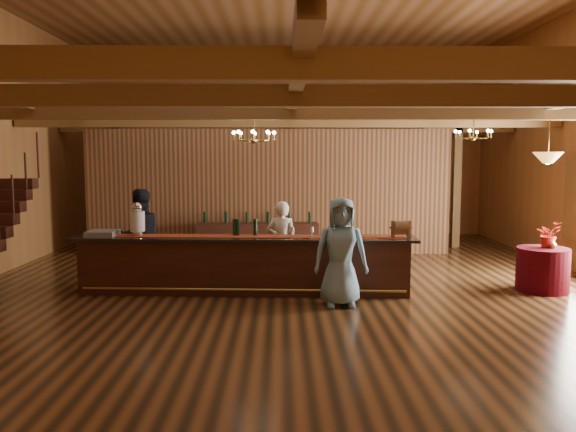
{
  "coord_description": "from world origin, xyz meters",
  "views": [
    {
      "loc": [
        -0.19,
        -10.41,
        2.41
      ],
      "look_at": [
        -0.05,
        0.7,
        1.24
      ],
      "focal_mm": 35.0,
      "sensor_mm": 36.0,
      "label": 1
    }
  ],
  "objects_px": {
    "guest": "(341,252)",
    "pendant_lamp": "(548,158)",
    "tasting_bar": "(244,264)",
    "chandelier_left": "(254,136)",
    "raffle_drum": "(401,228)",
    "chandelier_right": "(473,134)",
    "round_table": "(543,270)",
    "floor_plant": "(344,228)",
    "backbar_shelf": "(258,240)",
    "beverage_dispenser": "(137,220)",
    "bartender": "(282,243)",
    "staff_second": "(140,236)"
  },
  "relations": [
    {
      "from": "guest",
      "to": "pendant_lamp",
      "type": "bearing_deg",
      "value": 12.28
    },
    {
      "from": "tasting_bar",
      "to": "chandelier_left",
      "type": "xyz_separation_m",
      "value": [
        0.15,
        0.86,
        2.3
      ]
    },
    {
      "from": "raffle_drum",
      "to": "guest",
      "type": "relative_size",
      "value": 0.19
    },
    {
      "from": "chandelier_right",
      "to": "guest",
      "type": "distance_m",
      "value": 4.8
    },
    {
      "from": "round_table",
      "to": "floor_plant",
      "type": "relative_size",
      "value": 0.72
    },
    {
      "from": "pendant_lamp",
      "to": "backbar_shelf",
      "type": "bearing_deg",
      "value": 146.05
    },
    {
      "from": "tasting_bar",
      "to": "round_table",
      "type": "bearing_deg",
      "value": 3.74
    },
    {
      "from": "chandelier_right",
      "to": "floor_plant",
      "type": "xyz_separation_m",
      "value": [
        -2.5,
        2.01,
        -2.27
      ]
    },
    {
      "from": "beverage_dispenser",
      "to": "bartender",
      "type": "relative_size",
      "value": 0.38
    },
    {
      "from": "tasting_bar",
      "to": "chandelier_left",
      "type": "relative_size",
      "value": 7.62
    },
    {
      "from": "bartender",
      "to": "floor_plant",
      "type": "height_order",
      "value": "bartender"
    },
    {
      "from": "pendant_lamp",
      "to": "floor_plant",
      "type": "xyz_separation_m",
      "value": [
        -3.12,
        4.1,
        -1.77
      ]
    },
    {
      "from": "round_table",
      "to": "chandelier_right",
      "type": "height_order",
      "value": "chandelier_right"
    },
    {
      "from": "staff_second",
      "to": "pendant_lamp",
      "type": "bearing_deg",
      "value": 149.82
    },
    {
      "from": "beverage_dispenser",
      "to": "bartender",
      "type": "height_order",
      "value": "beverage_dispenser"
    },
    {
      "from": "tasting_bar",
      "to": "backbar_shelf",
      "type": "height_order",
      "value": "tasting_bar"
    },
    {
      "from": "raffle_drum",
      "to": "beverage_dispenser",
      "type": "bearing_deg",
      "value": 175.72
    },
    {
      "from": "pendant_lamp",
      "to": "chandelier_left",
      "type": "bearing_deg",
      "value": 171.31
    },
    {
      "from": "chandelier_left",
      "to": "pendant_lamp",
      "type": "height_order",
      "value": "same"
    },
    {
      "from": "beverage_dispenser",
      "to": "floor_plant",
      "type": "relative_size",
      "value": 0.47
    },
    {
      "from": "raffle_drum",
      "to": "guest",
      "type": "distance_m",
      "value": 1.35
    },
    {
      "from": "pendant_lamp",
      "to": "bartender",
      "type": "relative_size",
      "value": 0.56
    },
    {
      "from": "raffle_drum",
      "to": "backbar_shelf",
      "type": "relative_size",
      "value": 0.12
    },
    {
      "from": "tasting_bar",
      "to": "guest",
      "type": "relative_size",
      "value": 3.44
    },
    {
      "from": "backbar_shelf",
      "to": "round_table",
      "type": "relative_size",
      "value": 3.22
    },
    {
      "from": "staff_second",
      "to": "bartender",
      "type": "bearing_deg",
      "value": 153.43
    },
    {
      "from": "chandelier_left",
      "to": "floor_plant",
      "type": "xyz_separation_m",
      "value": [
        2.1,
        3.3,
        -2.18
      ]
    },
    {
      "from": "tasting_bar",
      "to": "bartender",
      "type": "height_order",
      "value": "bartender"
    },
    {
      "from": "pendant_lamp",
      "to": "chandelier_right",
      "type": "bearing_deg",
      "value": 106.75
    },
    {
      "from": "chandelier_right",
      "to": "staff_second",
      "type": "bearing_deg",
      "value": -168.56
    },
    {
      "from": "tasting_bar",
      "to": "guest",
      "type": "distance_m",
      "value": 1.89
    },
    {
      "from": "round_table",
      "to": "bartender",
      "type": "bearing_deg",
      "value": 172.46
    },
    {
      "from": "backbar_shelf",
      "to": "chandelier_right",
      "type": "bearing_deg",
      "value": -20.04
    },
    {
      "from": "chandelier_right",
      "to": "bartender",
      "type": "height_order",
      "value": "chandelier_right"
    },
    {
      "from": "backbar_shelf",
      "to": "floor_plant",
      "type": "xyz_separation_m",
      "value": [
        2.16,
        0.54,
        0.22
      ]
    },
    {
      "from": "raffle_drum",
      "to": "staff_second",
      "type": "distance_m",
      "value": 4.88
    },
    {
      "from": "beverage_dispenser",
      "to": "staff_second",
      "type": "height_order",
      "value": "staff_second"
    },
    {
      "from": "beverage_dispenser",
      "to": "bartender",
      "type": "bearing_deg",
      "value": 11.61
    },
    {
      "from": "chandelier_right",
      "to": "staff_second",
      "type": "distance_m",
      "value": 7.2
    },
    {
      "from": "tasting_bar",
      "to": "round_table",
      "type": "height_order",
      "value": "tasting_bar"
    },
    {
      "from": "staff_second",
      "to": "backbar_shelf",
      "type": "bearing_deg",
      "value": -151.41
    },
    {
      "from": "backbar_shelf",
      "to": "floor_plant",
      "type": "height_order",
      "value": "floor_plant"
    },
    {
      "from": "chandelier_right",
      "to": "pendant_lamp",
      "type": "relative_size",
      "value": 0.89
    },
    {
      "from": "pendant_lamp",
      "to": "floor_plant",
      "type": "distance_m",
      "value": 5.45
    },
    {
      "from": "chandelier_right",
      "to": "staff_second",
      "type": "relative_size",
      "value": 0.44
    },
    {
      "from": "beverage_dispenser",
      "to": "chandelier_right",
      "type": "distance_m",
      "value": 7.13
    },
    {
      "from": "tasting_bar",
      "to": "chandelier_left",
      "type": "height_order",
      "value": "chandelier_left"
    },
    {
      "from": "chandelier_left",
      "to": "guest",
      "type": "height_order",
      "value": "chandelier_left"
    },
    {
      "from": "beverage_dispenser",
      "to": "backbar_shelf",
      "type": "bearing_deg",
      "value": 60.01
    },
    {
      "from": "backbar_shelf",
      "to": "bartender",
      "type": "relative_size",
      "value": 1.84
    }
  ]
}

